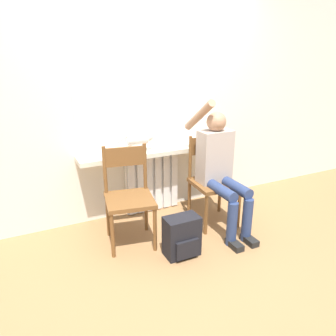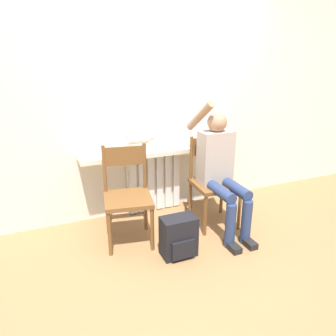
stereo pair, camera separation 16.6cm
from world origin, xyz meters
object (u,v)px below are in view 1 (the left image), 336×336
object	(u,v)px
chair_right	(212,179)
cat	(139,140)
chair_left	(129,195)
person	(220,166)
backpack	(182,237)

from	to	relation	value
chair_right	cat	world-z (taller)	cat
chair_left	cat	bearing A→B (deg)	66.49
person	chair_right	bearing A→B (deg)	88.81
chair_right	backpack	world-z (taller)	chair_right
chair_left	person	bearing A→B (deg)	2.39
chair_right	backpack	distance (m)	0.80
backpack	chair_right	bearing A→B (deg)	36.40
chair_left	person	size ratio (longest dim) A/B	0.70
person	cat	size ratio (longest dim) A/B	3.19
chair_left	backpack	size ratio (longest dim) A/B	2.47
person	cat	world-z (taller)	person
chair_right	person	xyz separation A→B (m)	(-0.00, -0.13, 0.19)
chair_right	backpack	bearing A→B (deg)	-140.05
chair_left	cat	distance (m)	0.65
chair_left	chair_right	world-z (taller)	same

